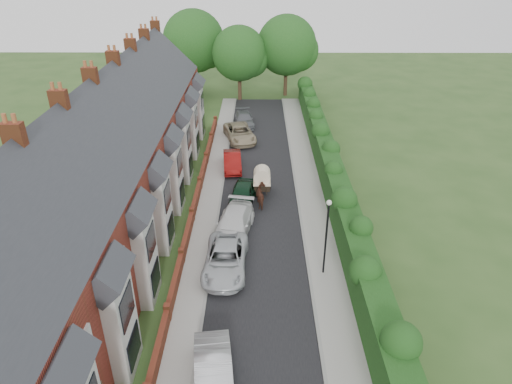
# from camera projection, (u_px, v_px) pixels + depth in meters

# --- Properties ---
(ground) EXTENTS (140.00, 140.00, 0.00)m
(ground) POSITION_uv_depth(u_px,v_px,m) (269.00, 321.00, 24.36)
(ground) COLOR #2D4C1E
(ground) RESTS_ON ground
(road) EXTENTS (6.00, 58.00, 0.02)m
(road) POSITION_uv_depth(u_px,v_px,m) (259.00, 214.00, 34.03)
(road) COLOR black
(road) RESTS_ON ground
(pavement_hedge_side) EXTENTS (2.20, 58.00, 0.12)m
(pavement_hedge_side) POSITION_uv_depth(u_px,v_px,m) (314.00, 214.00, 33.99)
(pavement_hedge_side) COLOR #98968F
(pavement_hedge_side) RESTS_ON ground
(pavement_house_side) EXTENTS (1.70, 58.00, 0.12)m
(pavement_house_side) POSITION_uv_depth(u_px,v_px,m) (208.00, 213.00, 34.03)
(pavement_house_side) COLOR #98968F
(pavement_house_side) RESTS_ON ground
(kerb_hedge_side) EXTENTS (0.18, 58.00, 0.13)m
(kerb_hedge_side) POSITION_uv_depth(u_px,v_px,m) (300.00, 214.00, 33.99)
(kerb_hedge_side) COLOR gray
(kerb_hedge_side) RESTS_ON ground
(kerb_house_side) EXTENTS (0.18, 58.00, 0.13)m
(kerb_house_side) POSITION_uv_depth(u_px,v_px,m) (218.00, 213.00, 34.02)
(kerb_house_side) COLOR gray
(kerb_house_side) RESTS_ON ground
(hedge) EXTENTS (2.10, 58.00, 2.85)m
(hedge) POSITION_uv_depth(u_px,v_px,m) (340.00, 196.00, 33.25)
(hedge) COLOR #163310
(hedge) RESTS_ON ground
(terrace_row) EXTENTS (9.05, 40.50, 11.50)m
(terrace_row) POSITION_uv_depth(u_px,v_px,m) (107.00, 165.00, 31.07)
(terrace_row) COLOR maroon
(terrace_row) RESTS_ON ground
(garden_wall_row) EXTENTS (0.35, 40.35, 1.10)m
(garden_wall_row) POSITION_uv_depth(u_px,v_px,m) (192.00, 216.00, 32.96)
(garden_wall_row) COLOR brown
(garden_wall_row) RESTS_ON ground
(lamppost) EXTENTS (0.32, 0.32, 5.16)m
(lamppost) POSITION_uv_depth(u_px,v_px,m) (327.00, 228.00, 26.29)
(lamppost) COLOR black
(lamppost) RESTS_ON ground
(tree_far_left) EXTENTS (7.14, 6.80, 9.29)m
(tree_far_left) POSITION_uv_depth(u_px,v_px,m) (242.00, 55.00, 56.93)
(tree_far_left) COLOR #332316
(tree_far_left) RESTS_ON ground
(tree_far_right) EXTENTS (7.98, 7.60, 10.31)m
(tree_far_right) POSITION_uv_depth(u_px,v_px,m) (290.00, 47.00, 58.37)
(tree_far_right) COLOR #332316
(tree_far_right) RESTS_ON ground
(tree_far_back) EXTENTS (8.40, 8.00, 10.82)m
(tree_far_back) POSITION_uv_depth(u_px,v_px,m) (197.00, 43.00, 59.17)
(tree_far_back) COLOR #332316
(tree_far_back) RESTS_ON ground
(car_silver_a) EXTENTS (2.30, 5.00, 1.59)m
(car_silver_a) POSITION_uv_depth(u_px,v_px,m) (214.00, 375.00, 20.29)
(car_silver_a) COLOR silver
(car_silver_a) RESTS_ON ground
(car_silver_b) EXTENTS (2.72, 5.61, 1.54)m
(car_silver_b) POSITION_uv_depth(u_px,v_px,m) (225.00, 259.00, 27.88)
(car_silver_b) COLOR silver
(car_silver_b) RESTS_ON ground
(car_white) EXTENTS (3.16, 5.83, 1.60)m
(car_white) POSITION_uv_depth(u_px,v_px,m) (234.00, 224.00, 31.36)
(car_white) COLOR silver
(car_white) RESTS_ON ground
(car_green) EXTENTS (2.37, 4.75, 1.55)m
(car_green) POSITION_uv_depth(u_px,v_px,m) (242.00, 195.00, 35.09)
(car_green) COLOR black
(car_green) RESTS_ON ground
(car_red) EXTENTS (1.91, 4.51, 1.45)m
(car_red) POSITION_uv_depth(u_px,v_px,m) (232.00, 161.00, 40.68)
(car_red) COLOR maroon
(car_red) RESTS_ON ground
(car_beige) EXTENTS (3.92, 6.12, 1.57)m
(car_beige) POSITION_uv_depth(u_px,v_px,m) (240.00, 133.00, 46.67)
(car_beige) COLOR tan
(car_beige) RESTS_ON ground
(car_grey) EXTENTS (2.47, 5.01, 1.40)m
(car_grey) POSITION_uv_depth(u_px,v_px,m) (244.00, 119.00, 50.66)
(car_grey) COLOR slate
(car_grey) RESTS_ON ground
(horse) EXTENTS (1.24, 2.08, 1.64)m
(horse) POSITION_uv_depth(u_px,v_px,m) (262.00, 196.00, 34.81)
(horse) COLOR #49271B
(horse) RESTS_ON ground
(horse_cart) EXTENTS (1.42, 3.14, 2.26)m
(horse_cart) POSITION_uv_depth(u_px,v_px,m) (262.00, 178.00, 36.43)
(horse_cart) COLOR black
(horse_cart) RESTS_ON ground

